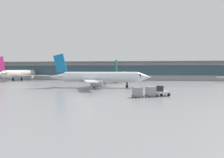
# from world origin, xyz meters

# --- Properties ---
(ground_plane) EXTENTS (400.00, 400.00, 0.00)m
(ground_plane) POSITION_xyz_m (0.00, 0.00, 0.00)
(ground_plane) COLOR gray
(taxiway_centreline_stripe) EXTENTS (109.86, 6.27, 0.01)m
(taxiway_centreline_stripe) POSITION_xyz_m (-2.56, 24.45, 0.00)
(taxiway_centreline_stripe) COLOR yellow
(taxiway_centreline_stripe) RESTS_ON ground_plane
(terminal_concourse) EXTENTS (197.93, 11.00, 9.60)m
(terminal_concourse) POSITION_xyz_m (0.00, 81.84, 4.92)
(terminal_concourse) COLOR #B2B7BC
(terminal_concourse) RESTS_ON ground_plane
(gate_airplane_0) EXTENTS (31.04, 33.34, 11.06)m
(gate_airplane_0) POSITION_xyz_m (-49.78, 62.58, 3.32)
(gate_airplane_0) COLOR silver
(gate_airplane_0) RESTS_ON ground_plane
(gate_airplane_1) EXTENTS (26.27, 28.34, 9.38)m
(gate_airplane_1) POSITION_xyz_m (0.13, 60.00, 2.81)
(gate_airplane_1) COLOR silver
(gate_airplane_1) RESTS_ON ground_plane
(taxiing_regional_jet) EXTENTS (30.49, 28.32, 10.10)m
(taxiing_regional_jet) POSITION_xyz_m (-2.95, 26.43, 3.03)
(taxiing_regional_jet) COLOR white
(taxiing_regional_jet) RESTS_ON ground_plane
(baggage_tug) EXTENTS (2.95, 2.49, 2.10)m
(baggage_tug) POSITION_xyz_m (13.59, 6.96, 0.89)
(baggage_tug) COLOR silver
(baggage_tug) RESTS_ON ground_plane
(cargo_dolly_lead) EXTENTS (2.60, 2.38, 1.94)m
(cargo_dolly_lead) POSITION_xyz_m (11.26, 5.75, 1.05)
(cargo_dolly_lead) COLOR #595B60
(cargo_dolly_lead) RESTS_ON ground_plane
(cargo_dolly_trailing) EXTENTS (2.60, 2.38, 1.94)m
(cargo_dolly_trailing) POSITION_xyz_m (8.73, 4.45, 1.05)
(cargo_dolly_trailing) COLOR #595B60
(cargo_dolly_trailing) RESTS_ON ground_plane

